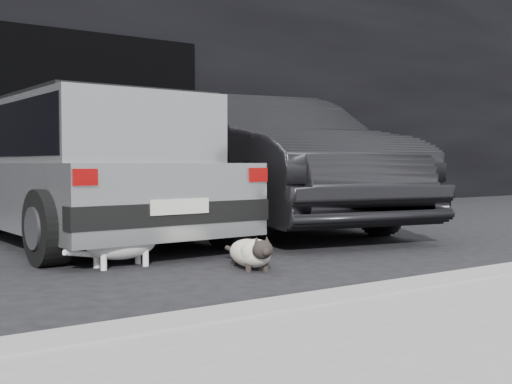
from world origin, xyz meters
TOP-DOWN VIEW (x-y plane):
  - ground at (0.00, 0.00)m, footprint 80.00×80.00m
  - building_facade at (1.00, 6.00)m, footprint 34.00×4.00m
  - garage_opening at (1.00, 3.99)m, footprint 4.00×0.10m
  - curb at (1.00, -2.60)m, footprint 18.00×0.25m
  - silver_hatchback at (0.22, 1.02)m, footprint 1.95×3.74m
  - second_car at (2.40, 1.25)m, footprint 2.41×4.90m
  - cat_siamese at (0.61, -1.18)m, footprint 0.37×0.74m
  - cat_white at (-0.07, -0.57)m, footprint 0.81×0.27m

SIDE VIEW (x-z plane):
  - ground at x=0.00m, z-range 0.00..0.00m
  - curb at x=1.00m, z-range 0.00..0.12m
  - cat_siamese at x=0.61m, z-range -0.01..0.25m
  - cat_white at x=-0.07m, z-range -0.01..0.37m
  - silver_hatchback at x=0.22m, z-range 0.06..1.42m
  - second_car at x=2.40m, z-range 0.00..1.54m
  - garage_opening at x=1.00m, z-range 0.00..2.60m
  - building_facade at x=1.00m, z-range 0.00..5.00m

